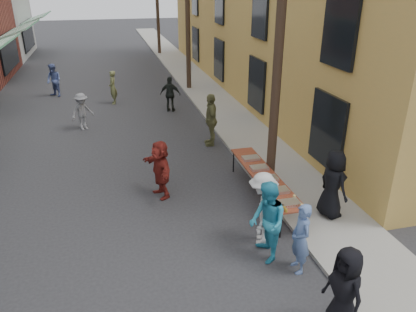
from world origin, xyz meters
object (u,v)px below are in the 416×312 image
serving_table (264,176)px  catering_tray_sausage (289,203)px  utility_pole_near (280,32)px  utility_pole_mid (187,5)px  server (333,184)px  guest_front_a (345,291)px  guest_front_c (267,222)px

serving_table → catering_tray_sausage: catering_tray_sausage is taller
utility_pole_near → utility_pole_mid: same height
serving_table → server: server is taller
utility_pole_mid → catering_tray_sausage: bearing=-92.0°
catering_tray_sausage → guest_front_a: size_ratio=0.29×
guest_front_a → utility_pole_mid: bearing=168.9°
guest_front_a → utility_pole_near: bearing=162.5°
utility_pole_mid → server: (0.79, -14.12, -3.50)m
utility_pole_mid → guest_front_c: utility_pole_mid is taller
serving_table → server: (1.29, -1.39, 0.29)m
catering_tray_sausage → guest_front_a: guest_front_a is taller
catering_tray_sausage → serving_table: bearing=90.0°
catering_tray_sausage → server: (1.29, 0.26, 0.21)m
utility_pole_mid → guest_front_c: size_ratio=4.83×
serving_table → guest_front_c: guest_front_c is taller
catering_tray_sausage → guest_front_a: bearing=-97.4°
catering_tray_sausage → guest_front_c: guest_front_c is taller
utility_pole_mid → utility_pole_near: bearing=-90.0°
guest_front_a → server: server is taller
guest_front_a → guest_front_c: bearing=-174.8°
guest_front_a → guest_front_c: (-0.53, 2.22, 0.07)m
utility_pole_mid → server: 14.57m
utility_pole_mid → guest_front_a: bearing=-92.9°
guest_front_a → guest_front_c: 2.29m
serving_table → utility_pole_near: bearing=55.7°
catering_tray_sausage → server: server is taller
utility_pole_near → guest_front_c: bearing=-113.8°
guest_front_a → server: size_ratio=0.95×
utility_pole_near → utility_pole_mid: bearing=90.0°
catering_tray_sausage → server: bearing=11.5°
utility_pole_near → utility_pole_mid: (0.00, 12.00, 0.00)m
serving_table → guest_front_a: (-0.40, -4.74, 0.14)m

